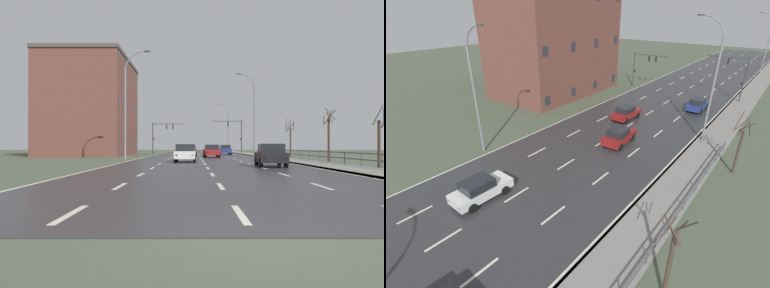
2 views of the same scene
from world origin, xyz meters
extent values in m
cube|color=#4C5642|center=(0.00, 48.00, -0.06)|extent=(160.00, 160.00, 0.12)
cube|color=#303033|center=(0.00, 60.00, 0.01)|extent=(14.00, 120.00, 0.02)
cube|color=beige|center=(-3.50, 2.00, 0.02)|extent=(0.16, 2.20, 0.01)
cube|color=beige|center=(-3.50, 7.40, 0.02)|extent=(0.16, 2.20, 0.01)
cube|color=beige|center=(-3.50, 12.80, 0.02)|extent=(0.16, 2.20, 0.01)
cube|color=beige|center=(-3.50, 18.20, 0.02)|extent=(0.16, 2.20, 0.01)
cube|color=beige|center=(-3.50, 23.60, 0.02)|extent=(0.16, 2.20, 0.01)
cube|color=beige|center=(-3.50, 29.00, 0.02)|extent=(0.16, 2.20, 0.01)
cube|color=beige|center=(-3.50, 34.40, 0.02)|extent=(0.16, 2.20, 0.01)
cube|color=beige|center=(-3.50, 39.80, 0.02)|extent=(0.16, 2.20, 0.01)
cube|color=beige|center=(-3.50, 45.20, 0.02)|extent=(0.16, 2.20, 0.01)
cube|color=beige|center=(-3.50, 50.60, 0.02)|extent=(0.16, 2.20, 0.01)
cube|color=beige|center=(-3.50, 56.00, 0.02)|extent=(0.16, 2.20, 0.01)
cube|color=beige|center=(-3.50, 61.40, 0.02)|extent=(0.16, 2.20, 0.01)
cube|color=beige|center=(-3.50, 66.80, 0.02)|extent=(0.16, 2.20, 0.01)
cube|color=beige|center=(-3.50, 72.20, 0.02)|extent=(0.16, 2.20, 0.01)
cube|color=beige|center=(-3.50, 77.60, 0.02)|extent=(0.16, 2.20, 0.01)
cube|color=beige|center=(-3.50, 83.00, 0.02)|extent=(0.16, 2.20, 0.01)
cube|color=beige|center=(-3.50, 88.40, 0.02)|extent=(0.16, 2.20, 0.01)
cube|color=beige|center=(-3.50, 93.80, 0.02)|extent=(0.16, 2.20, 0.01)
cube|color=beige|center=(-3.50, 99.20, 0.02)|extent=(0.16, 2.20, 0.01)
cube|color=beige|center=(-3.50, 104.60, 0.02)|extent=(0.16, 2.20, 0.01)
cube|color=beige|center=(-3.50, 110.00, 0.02)|extent=(0.16, 2.20, 0.01)
cube|color=beige|center=(-3.50, 115.40, 0.02)|extent=(0.16, 2.20, 0.01)
cube|color=beige|center=(0.00, 2.00, 0.02)|extent=(0.16, 2.20, 0.01)
cube|color=beige|center=(0.00, 7.40, 0.02)|extent=(0.16, 2.20, 0.01)
cube|color=beige|center=(0.00, 12.80, 0.02)|extent=(0.16, 2.20, 0.01)
cube|color=beige|center=(0.00, 18.20, 0.02)|extent=(0.16, 2.20, 0.01)
cube|color=beige|center=(0.00, 23.60, 0.02)|extent=(0.16, 2.20, 0.01)
cube|color=beige|center=(0.00, 29.00, 0.02)|extent=(0.16, 2.20, 0.01)
cube|color=beige|center=(0.00, 34.40, 0.02)|extent=(0.16, 2.20, 0.01)
cube|color=beige|center=(0.00, 39.80, 0.02)|extent=(0.16, 2.20, 0.01)
cube|color=beige|center=(0.00, 45.20, 0.02)|extent=(0.16, 2.20, 0.01)
cube|color=beige|center=(0.00, 50.60, 0.02)|extent=(0.16, 2.20, 0.01)
cube|color=beige|center=(0.00, 56.00, 0.02)|extent=(0.16, 2.20, 0.01)
cube|color=beige|center=(0.00, 61.40, 0.02)|extent=(0.16, 2.20, 0.01)
cube|color=beige|center=(0.00, 66.80, 0.02)|extent=(0.16, 2.20, 0.01)
cube|color=beige|center=(0.00, 72.20, 0.02)|extent=(0.16, 2.20, 0.01)
cube|color=beige|center=(0.00, 77.60, 0.02)|extent=(0.16, 2.20, 0.01)
cube|color=beige|center=(0.00, 83.00, 0.02)|extent=(0.16, 2.20, 0.01)
cube|color=beige|center=(0.00, 88.40, 0.02)|extent=(0.16, 2.20, 0.01)
cube|color=beige|center=(0.00, 93.80, 0.02)|extent=(0.16, 2.20, 0.01)
cube|color=beige|center=(0.00, 99.20, 0.02)|extent=(0.16, 2.20, 0.01)
cube|color=beige|center=(0.00, 104.60, 0.02)|extent=(0.16, 2.20, 0.01)
cube|color=beige|center=(0.00, 110.00, 0.02)|extent=(0.16, 2.20, 0.01)
cube|color=beige|center=(0.00, 115.40, 0.02)|extent=(0.16, 2.20, 0.01)
cube|color=beige|center=(3.50, 7.40, 0.02)|extent=(0.16, 2.20, 0.01)
cube|color=beige|center=(3.50, 12.80, 0.02)|extent=(0.16, 2.20, 0.01)
cube|color=beige|center=(3.50, 18.20, 0.02)|extent=(0.16, 2.20, 0.01)
cube|color=beige|center=(3.50, 23.60, 0.02)|extent=(0.16, 2.20, 0.01)
cube|color=beige|center=(3.50, 29.00, 0.02)|extent=(0.16, 2.20, 0.01)
cube|color=beige|center=(3.50, 34.40, 0.02)|extent=(0.16, 2.20, 0.01)
cube|color=beige|center=(3.50, 39.80, 0.02)|extent=(0.16, 2.20, 0.01)
cube|color=beige|center=(3.50, 45.20, 0.02)|extent=(0.16, 2.20, 0.01)
cube|color=beige|center=(3.50, 50.60, 0.02)|extent=(0.16, 2.20, 0.01)
cube|color=beige|center=(3.50, 56.00, 0.02)|extent=(0.16, 2.20, 0.01)
cube|color=beige|center=(3.50, 61.40, 0.02)|extent=(0.16, 2.20, 0.01)
cube|color=beige|center=(3.50, 66.80, 0.02)|extent=(0.16, 2.20, 0.01)
cube|color=beige|center=(3.50, 72.20, 0.02)|extent=(0.16, 2.20, 0.01)
cube|color=beige|center=(3.50, 77.60, 0.02)|extent=(0.16, 2.20, 0.01)
cube|color=beige|center=(3.50, 83.00, 0.02)|extent=(0.16, 2.20, 0.01)
cube|color=beige|center=(3.50, 88.40, 0.02)|extent=(0.16, 2.20, 0.01)
cube|color=beige|center=(3.50, 93.80, 0.02)|extent=(0.16, 2.20, 0.01)
cube|color=beige|center=(3.50, 99.20, 0.02)|extent=(0.16, 2.20, 0.01)
cube|color=beige|center=(3.50, 104.60, 0.02)|extent=(0.16, 2.20, 0.01)
cube|color=beige|center=(3.50, 110.00, 0.02)|extent=(0.16, 2.20, 0.01)
cube|color=beige|center=(3.50, 115.40, 0.02)|extent=(0.16, 2.20, 0.01)
cube|color=beige|center=(6.85, 60.00, 0.02)|extent=(0.16, 120.00, 0.01)
cube|color=beige|center=(-6.85, 60.00, 0.02)|extent=(0.16, 120.00, 0.01)
cube|color=gray|center=(8.50, 60.00, 0.06)|extent=(3.00, 120.00, 0.12)
cube|color=slate|center=(7.08, 60.00, 0.06)|extent=(0.16, 120.00, 0.12)
cube|color=#515459|center=(9.85, 26.45, 0.95)|extent=(0.06, 37.38, 0.08)
cube|color=#515459|center=(9.85, 26.45, 0.55)|extent=(0.06, 37.38, 0.08)
cylinder|color=#515459|center=(9.85, 15.77, 0.50)|extent=(0.07, 0.07, 1.00)
cylinder|color=#515459|center=(9.85, 18.44, 0.50)|extent=(0.07, 0.07, 1.00)
cylinder|color=#515459|center=(9.85, 21.11, 0.50)|extent=(0.07, 0.07, 1.00)
cylinder|color=#515459|center=(9.85, 23.78, 0.50)|extent=(0.07, 0.07, 1.00)
cylinder|color=#515459|center=(9.85, 26.45, 0.50)|extent=(0.07, 0.07, 1.00)
cylinder|color=#515459|center=(9.85, 29.12, 0.50)|extent=(0.07, 0.07, 1.00)
cylinder|color=#515459|center=(9.85, 31.79, 0.50)|extent=(0.07, 0.07, 1.00)
cylinder|color=#515459|center=(9.85, 34.46, 0.50)|extent=(0.07, 0.07, 1.00)
cylinder|color=#515459|center=(9.85, 37.13, 0.50)|extent=(0.07, 0.07, 1.00)
cylinder|color=#515459|center=(9.85, 39.80, 0.50)|extent=(0.07, 0.07, 1.00)
cylinder|color=#515459|center=(9.85, 42.47, 0.50)|extent=(0.07, 0.07, 1.00)
cylinder|color=#515459|center=(9.85, 45.14, 0.50)|extent=(0.07, 0.07, 1.00)
cylinder|color=slate|center=(7.60, 46.26, 4.88)|extent=(0.20, 0.20, 9.76)
cylinder|color=slate|center=(7.39, 46.26, 10.20)|extent=(0.51, 0.11, 0.93)
cylinder|color=slate|center=(6.79, 46.26, 10.93)|extent=(0.86, 0.11, 0.65)
cylinder|color=slate|center=(5.90, 46.26, 11.29)|extent=(0.98, 0.11, 0.28)
cube|color=#333335|center=(5.42, 46.26, 11.33)|extent=(0.56, 0.24, 0.12)
cylinder|color=slate|center=(7.60, 82.80, 4.65)|extent=(0.20, 0.20, 9.30)
cylinder|color=slate|center=(7.37, 82.80, 9.78)|extent=(0.55, 0.11, 1.02)
cylinder|color=slate|center=(6.71, 82.80, 10.58)|extent=(0.94, 0.11, 0.71)
cylinder|color=slate|center=(5.74, 82.80, 10.98)|extent=(1.08, 0.11, 0.29)
cube|color=#333335|center=(5.21, 82.80, 11.02)|extent=(0.56, 0.24, 0.12)
cylinder|color=slate|center=(-7.60, 31.64, 4.60)|extent=(0.20, 0.20, 9.20)
cylinder|color=slate|center=(-7.39, 31.64, 9.64)|extent=(0.51, 0.11, 0.94)
cylinder|color=slate|center=(-6.78, 31.64, 10.37)|extent=(0.87, 0.11, 0.65)
cylinder|color=slate|center=(-5.90, 31.64, 10.74)|extent=(0.99, 0.11, 0.28)
cube|color=#333335|center=(-5.41, 31.64, 10.77)|extent=(0.56, 0.24, 0.12)
cylinder|color=#38383A|center=(7.90, 62.26, 3.05)|extent=(0.18, 0.18, 6.11)
cylinder|color=#38383A|center=(5.22, 62.26, 5.86)|extent=(5.36, 0.12, 0.12)
cube|color=black|center=(5.49, 62.26, 5.31)|extent=(0.20, 0.28, 0.80)
sphere|color=red|center=(5.49, 62.11, 5.57)|extent=(0.14, 0.14, 0.14)
sphere|color=#2D2D2D|center=(5.49, 62.11, 5.31)|extent=(0.14, 0.14, 0.14)
sphere|color=#2D2D2D|center=(5.49, 62.11, 5.05)|extent=(0.14, 0.14, 0.14)
cube|color=black|center=(7.68, 62.21, 2.60)|extent=(0.18, 0.12, 0.32)
cylinder|color=#38383A|center=(-7.90, 60.89, 2.77)|extent=(0.18, 0.18, 5.54)
cylinder|color=#38383A|center=(-5.17, 60.89, 5.29)|extent=(5.46, 0.12, 0.12)
cube|color=black|center=(-5.44, 60.89, 4.74)|extent=(0.20, 0.28, 0.80)
sphere|color=#2D2D2D|center=(-5.44, 60.74, 5.00)|extent=(0.14, 0.14, 0.14)
sphere|color=#2D2D2D|center=(-5.44, 60.74, 4.74)|extent=(0.14, 0.14, 0.14)
sphere|color=green|center=(-5.44, 60.74, 4.48)|extent=(0.14, 0.14, 0.14)
cube|color=black|center=(-4.35, 60.89, 4.74)|extent=(0.20, 0.28, 0.80)
sphere|color=#2D2D2D|center=(-4.35, 60.74, 5.00)|extent=(0.14, 0.14, 0.14)
sphere|color=#2D2D2D|center=(-4.35, 60.74, 4.74)|extent=(0.14, 0.14, 0.14)
sphere|color=green|center=(-4.35, 60.74, 4.48)|extent=(0.14, 0.14, 0.14)
cube|color=black|center=(-7.68, 60.84, 2.60)|extent=(0.18, 0.12, 0.32)
cube|color=maroon|center=(-1.28, 46.91, 0.65)|extent=(1.96, 4.18, 0.64)
cube|color=black|center=(-1.30, 46.66, 1.27)|extent=(1.66, 2.07, 0.60)
cube|color=slate|center=(-1.25, 47.61, 1.25)|extent=(1.41, 0.15, 0.51)
cylinder|color=black|center=(-0.41, 48.14, 0.33)|extent=(0.25, 0.67, 0.66)
cylinder|color=black|center=(-2.03, 48.22, 0.33)|extent=(0.25, 0.67, 0.66)
cylinder|color=black|center=(-0.54, 45.61, 0.33)|extent=(0.25, 0.67, 0.66)
cylinder|color=black|center=(-2.15, 45.68, 0.33)|extent=(0.25, 0.67, 0.66)
cube|color=red|center=(-2.04, 44.92, 0.65)|extent=(0.16, 0.05, 0.14)
cube|color=red|center=(-0.72, 44.85, 0.65)|extent=(0.16, 0.05, 0.14)
cube|color=navy|center=(4.31, 55.31, 0.65)|extent=(1.81, 4.12, 0.64)
cube|color=black|center=(4.32, 55.06, 1.27)|extent=(1.58, 2.02, 0.60)
cube|color=slate|center=(4.31, 56.01, 1.25)|extent=(1.40, 0.10, 0.51)
cylinder|color=black|center=(5.11, 56.60, 0.33)|extent=(0.23, 0.66, 0.66)
cylinder|color=black|center=(3.49, 56.58, 0.33)|extent=(0.23, 0.66, 0.66)
cylinder|color=black|center=(5.14, 54.05, 0.33)|extent=(0.23, 0.66, 0.66)
cylinder|color=black|center=(3.52, 54.03, 0.33)|extent=(0.23, 0.66, 0.66)
cube|color=red|center=(3.68, 53.28, 0.65)|extent=(0.16, 0.04, 0.14)
cube|color=red|center=(5.00, 53.29, 0.65)|extent=(0.16, 0.04, 0.14)
cube|color=black|center=(4.36, 20.06, 0.65)|extent=(2.00, 4.20, 0.64)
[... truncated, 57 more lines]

